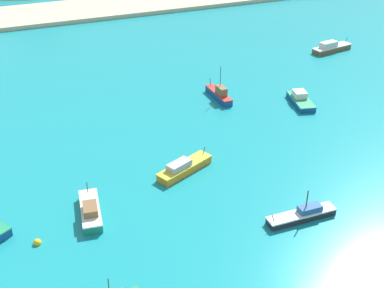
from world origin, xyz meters
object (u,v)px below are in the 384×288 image
at_px(fishing_boat_9, 331,48).
at_px(fishing_boat_10, 301,100).
at_px(fishing_boat_13, 219,94).
at_px(fishing_boat_14, 184,167).
at_px(buoy_0, 37,243).
at_px(fishing_boat_0, 303,215).
at_px(fishing_boat_5, 90,211).

relative_size(fishing_boat_9, fishing_boat_10, 1.26).
distance_m(fishing_boat_9, fishing_boat_13, 40.92).
distance_m(fishing_boat_9, fishing_boat_14, 66.18).
distance_m(fishing_boat_9, fishing_boat_10, 33.67).
height_order(fishing_boat_14, buoy_0, fishing_boat_14).
height_order(fishing_boat_0, fishing_boat_5, fishing_boat_0).
distance_m(fishing_boat_10, buoy_0, 57.68).
bearing_deg(fishing_boat_0, fishing_boat_13, 79.85).
bearing_deg(fishing_boat_10, fishing_boat_13, 148.34).
relative_size(fishing_boat_9, fishing_boat_13, 1.25).
relative_size(fishing_boat_13, fishing_boat_14, 0.90).
relative_size(fishing_boat_0, fishing_boat_10, 1.10).
bearing_deg(fishing_boat_14, fishing_boat_5, -162.24).
distance_m(fishing_boat_13, buoy_0, 49.89).
xyz_separation_m(fishing_boat_14, buoy_0, (-23.01, -7.89, -0.64)).
height_order(fishing_boat_5, fishing_boat_10, fishing_boat_5).
bearing_deg(fishing_boat_10, fishing_boat_5, -157.99).
xyz_separation_m(fishing_boat_0, buoy_0, (-32.99, 8.99, -0.49)).
bearing_deg(fishing_boat_5, buoy_0, -158.73).
relative_size(fishing_boat_5, fishing_boat_13, 0.98).
distance_m(fishing_boat_5, buoy_0, 8.01).
bearing_deg(fishing_boat_14, fishing_boat_9, 33.51).
height_order(fishing_boat_5, fishing_boat_14, fishing_boat_5).
xyz_separation_m(fishing_boat_10, buoy_0, (-53.51, -21.52, -0.62)).
relative_size(fishing_boat_0, fishing_boat_13, 1.09).
xyz_separation_m(fishing_boat_0, fishing_boat_9, (45.21, 53.41, 0.31)).
bearing_deg(buoy_0, fishing_boat_10, 21.90).
xyz_separation_m(fishing_boat_0, fishing_boat_14, (-9.97, 16.88, 0.15)).
xyz_separation_m(fishing_boat_5, fishing_boat_10, (46.07, 18.62, -0.05)).
xyz_separation_m(fishing_boat_5, fishing_boat_14, (15.57, 4.99, -0.03)).
bearing_deg(fishing_boat_14, fishing_boat_13, 52.42).
bearing_deg(buoy_0, fishing_boat_13, 36.80).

